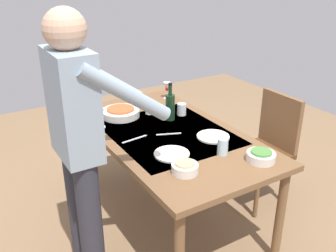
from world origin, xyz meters
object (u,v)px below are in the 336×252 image
Objects in this scene: wine_glass_left at (167,87)px; wine_bottle at (170,106)px; serving_bowl_pasta at (121,112)px; dinner_plate_far at (213,137)px; chair_near at (269,142)px; dining_table at (168,141)px; dinner_plate_near at (172,154)px; side_bowl_salad at (261,156)px; water_cup_near_left at (223,146)px; wine_glass_right at (100,114)px; water_cup_near_right at (182,109)px; side_bowl_bread at (185,168)px; person_server at (80,141)px; water_cup_far_left at (149,109)px.

wine_bottle is at bearing 151.80° from wine_glass_left.
dinner_plate_far is at bearing -150.46° from serving_bowl_pasta.
chair_near reaches higher than serving_bowl_pasta.
dinner_plate_near reaches higher than dining_table.
side_bowl_salad is at bearing -170.97° from wine_bottle.
chair_near is 8.37× the size of water_cup_near_left.
chair_near reaches higher than wine_glass_right.
dining_table is 17.66× the size of water_cup_near_right.
side_bowl_salad is at bearing 129.29° from chair_near.
serving_bowl_pasta is (0.45, 0.16, 0.10)m from dining_table.
wine_bottle reaches higher than dinner_plate_near.
water_cup_near_left is 0.47× the size of dinner_plate_near.
person_server is at bearing 61.09° from side_bowl_bread.
dinner_plate_far is at bearing -132.95° from wine_glass_right.
serving_bowl_pasta is at bearing 19.79° from dining_table.
wine_glass_left is 0.88m from dinner_plate_far.
water_cup_far_left is at bearing -82.43° from wine_glass_right.
wine_bottle is 0.81m from side_bowl_bread.
water_cup_near_right reaches higher than water_cup_far_left.
serving_bowl_pasta is (0.07, 0.22, -0.01)m from water_cup_far_left.
side_bowl_bread is (-0.34, 1.05, 0.25)m from chair_near.
wine_glass_right is 0.84× the size of side_bowl_salad.
water_cup_far_left reaches higher than serving_bowl_pasta.
water_cup_near_left reaches higher than dinner_plate_near.
dining_table is 5.67× the size of wine_bottle.
water_cup_near_left is at bearing -119.48° from dinner_plate_near.
water_cup_near_right is 0.26m from water_cup_far_left.
person_server reaches higher than wine_glass_right.
wine_glass_right is 1.77× the size of water_cup_far_left.
wine_bottle is at bearing -130.50° from serving_bowl_pasta.
water_cup_far_left is 0.23m from serving_bowl_pasta.
water_cup_near_left is at bearing -175.37° from water_cup_far_left.
wine_glass_left is 1.77× the size of water_cup_far_left.
side_bowl_bread is at bearing 75.39° from side_bowl_salad.
dinner_plate_near is at bearing 149.49° from wine_bottle.
water_cup_far_left is 0.37× the size of dinner_plate_near.
dinner_plate_far is at bearing 6.32° from side_bowl_salad.
wine_glass_left is at bearing -30.53° from dining_table.
wine_bottle reaches higher than wine_glass_left.
water_cup_far_left is 1.07m from side_bowl_salad.
dinner_plate_far is at bearing -23.99° from water_cup_near_left.
wine_bottle is 0.22m from water_cup_far_left.
chair_near is 9.57× the size of water_cup_near_right.
wine_glass_right is at bearing 75.53° from wine_bottle.
water_cup_far_left is at bearing -15.98° from side_bowl_bread.
water_cup_near_right is 1.11× the size of water_cup_far_left.
side_bowl_salad is 0.78× the size of dinner_plate_near.
chair_near is 0.78m from side_bowl_salad.
dining_table is at bearing 144.78° from wine_bottle.
water_cup_near_right reaches higher than dinner_plate_far.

